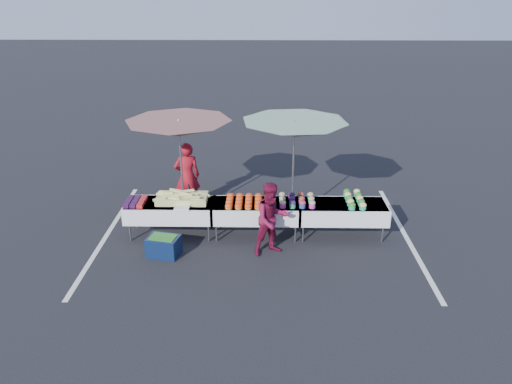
{
  "coord_description": "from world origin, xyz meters",
  "views": [
    {
      "loc": [
        0.16,
        -9.5,
        4.98
      ],
      "look_at": [
        0.0,
        0.0,
        1.0
      ],
      "focal_mm": 35.0,
      "sensor_mm": 36.0,
      "label": 1
    }
  ],
  "objects_px": {
    "umbrella_left": "(179,129)",
    "storage_bin": "(164,246)",
    "customer": "(272,219)",
    "umbrella_right": "(294,130)",
    "vendor": "(187,176)",
    "table_right": "(342,211)",
    "table_center": "(256,210)",
    "table_left": "(171,210)"
  },
  "relations": [
    {
      "from": "table_center",
      "to": "vendor",
      "type": "bearing_deg",
      "value": 139.9
    },
    {
      "from": "table_left",
      "to": "vendor",
      "type": "distance_m",
      "value": 1.41
    },
    {
      "from": "table_center",
      "to": "storage_bin",
      "type": "relative_size",
      "value": 2.69
    },
    {
      "from": "customer",
      "to": "umbrella_left",
      "type": "relative_size",
      "value": 0.64
    },
    {
      "from": "table_left",
      "to": "customer",
      "type": "relative_size",
      "value": 1.25
    },
    {
      "from": "table_left",
      "to": "customer",
      "type": "distance_m",
      "value": 2.25
    },
    {
      "from": "table_left",
      "to": "vendor",
      "type": "xyz_separation_m",
      "value": [
        0.16,
        1.38,
        0.23
      ]
    },
    {
      "from": "umbrella_left",
      "to": "storage_bin",
      "type": "xyz_separation_m",
      "value": [
        -0.15,
        -1.65,
        -1.91
      ]
    },
    {
      "from": "table_center",
      "to": "customer",
      "type": "bearing_deg",
      "value": -66.87
    },
    {
      "from": "table_right",
      "to": "umbrella_left",
      "type": "height_order",
      "value": "umbrella_left"
    },
    {
      "from": "customer",
      "to": "table_center",
      "type": "bearing_deg",
      "value": 88.76
    },
    {
      "from": "table_center",
      "to": "vendor",
      "type": "xyz_separation_m",
      "value": [
        -1.64,
        1.38,
        0.23
      ]
    },
    {
      "from": "table_right",
      "to": "vendor",
      "type": "relative_size",
      "value": 1.14
    },
    {
      "from": "vendor",
      "to": "customer",
      "type": "relative_size",
      "value": 1.1
    },
    {
      "from": "table_left",
      "to": "umbrella_right",
      "type": "relative_size",
      "value": 0.66
    },
    {
      "from": "table_left",
      "to": "storage_bin",
      "type": "bearing_deg",
      "value": -90.65
    },
    {
      "from": "umbrella_left",
      "to": "storage_bin",
      "type": "height_order",
      "value": "umbrella_left"
    },
    {
      "from": "table_center",
      "to": "umbrella_right",
      "type": "relative_size",
      "value": 0.66
    },
    {
      "from": "table_center",
      "to": "umbrella_left",
      "type": "xyz_separation_m",
      "value": [
        -1.66,
        0.77,
        1.53
      ]
    },
    {
      "from": "table_center",
      "to": "table_right",
      "type": "height_order",
      "value": "same"
    },
    {
      "from": "umbrella_left",
      "to": "umbrella_right",
      "type": "xyz_separation_m",
      "value": [
        2.46,
        -0.01,
        0.0
      ]
    },
    {
      "from": "customer",
      "to": "umbrella_right",
      "type": "xyz_separation_m",
      "value": [
        0.48,
        1.51,
        1.37
      ]
    },
    {
      "from": "umbrella_left",
      "to": "storage_bin",
      "type": "bearing_deg",
      "value": -95.36
    },
    {
      "from": "umbrella_left",
      "to": "umbrella_right",
      "type": "height_order",
      "value": "same"
    },
    {
      "from": "table_center",
      "to": "vendor",
      "type": "distance_m",
      "value": 2.15
    },
    {
      "from": "customer",
      "to": "vendor",
      "type": "bearing_deg",
      "value": 108.23
    },
    {
      "from": "table_right",
      "to": "customer",
      "type": "bearing_deg",
      "value": -153.12
    },
    {
      "from": "vendor",
      "to": "umbrella_left",
      "type": "bearing_deg",
      "value": 73.4
    },
    {
      "from": "vendor",
      "to": "storage_bin",
      "type": "distance_m",
      "value": 2.34
    },
    {
      "from": "table_right",
      "to": "umbrella_left",
      "type": "xyz_separation_m",
      "value": [
        -3.46,
        0.77,
        1.53
      ]
    },
    {
      "from": "customer",
      "to": "storage_bin",
      "type": "height_order",
      "value": "customer"
    },
    {
      "from": "storage_bin",
      "to": "vendor",
      "type": "bearing_deg",
      "value": 98.0
    },
    {
      "from": "umbrella_left",
      "to": "umbrella_right",
      "type": "relative_size",
      "value": 0.83
    },
    {
      "from": "table_right",
      "to": "vendor",
      "type": "bearing_deg",
      "value": 158.15
    },
    {
      "from": "table_right",
      "to": "umbrella_right",
      "type": "distance_m",
      "value": 1.98
    },
    {
      "from": "umbrella_right",
      "to": "umbrella_left",
      "type": "bearing_deg",
      "value": 179.7
    },
    {
      "from": "storage_bin",
      "to": "table_right",
      "type": "bearing_deg",
      "value": 26.07
    },
    {
      "from": "table_left",
      "to": "table_center",
      "type": "height_order",
      "value": "same"
    },
    {
      "from": "umbrella_left",
      "to": "table_right",
      "type": "bearing_deg",
      "value": -12.6
    },
    {
      "from": "customer",
      "to": "umbrella_right",
      "type": "height_order",
      "value": "umbrella_right"
    },
    {
      "from": "table_center",
      "to": "customer",
      "type": "xyz_separation_m",
      "value": [
        0.32,
        -0.75,
        0.16
      ]
    },
    {
      "from": "vendor",
      "to": "customer",
      "type": "bearing_deg",
      "value": 117.83
    }
  ]
}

